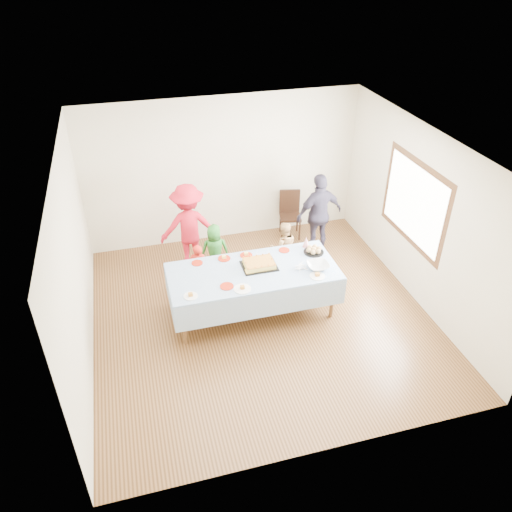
% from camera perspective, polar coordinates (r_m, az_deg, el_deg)
% --- Properties ---
extents(ground, '(5.00, 5.00, 0.00)m').
position_cam_1_polar(ground, '(7.76, 0.56, -6.72)').
color(ground, '#472C14').
rests_on(ground, ground).
extents(room_walls, '(5.04, 5.04, 2.72)m').
position_cam_1_polar(room_walls, '(6.78, 1.07, 4.96)').
color(room_walls, beige).
rests_on(room_walls, ground).
extents(party_table, '(2.50, 1.10, 0.78)m').
position_cam_1_polar(party_table, '(7.37, -0.34, -2.02)').
color(party_table, brown).
rests_on(party_table, ground).
extents(birthday_cake, '(0.52, 0.40, 0.09)m').
position_cam_1_polar(birthday_cake, '(7.41, 0.36, -0.92)').
color(birthday_cake, black).
rests_on(birthday_cake, party_table).
extents(rolls_tray, '(0.32, 0.32, 0.09)m').
position_cam_1_polar(rolls_tray, '(7.78, 6.62, 0.66)').
color(rolls_tray, black).
rests_on(rolls_tray, party_table).
extents(punch_bowl, '(0.33, 0.33, 0.08)m').
position_cam_1_polar(punch_bowl, '(7.43, 7.11, -1.14)').
color(punch_bowl, silver).
rests_on(punch_bowl, party_table).
extents(party_hat, '(0.11, 0.11, 0.18)m').
position_cam_1_polar(party_hat, '(7.88, 5.74, 1.62)').
color(party_hat, silver).
rests_on(party_hat, party_table).
extents(fork_pile, '(0.24, 0.18, 0.07)m').
position_cam_1_polar(fork_pile, '(7.39, 5.08, -1.26)').
color(fork_pile, white).
rests_on(fork_pile, party_table).
extents(plate_red_far_a, '(0.17, 0.17, 0.01)m').
position_cam_1_polar(plate_red_far_a, '(7.55, -6.74, -0.80)').
color(plate_red_far_a, '#B5210D').
rests_on(plate_red_far_a, party_table).
extents(plate_red_far_b, '(0.19, 0.19, 0.01)m').
position_cam_1_polar(plate_red_far_b, '(7.61, -3.67, -0.28)').
color(plate_red_far_b, '#B5210D').
rests_on(plate_red_far_b, party_table).
extents(plate_red_far_c, '(0.19, 0.19, 0.01)m').
position_cam_1_polar(plate_red_far_c, '(7.67, -1.13, 0.09)').
color(plate_red_far_c, '#B5210D').
rests_on(plate_red_far_c, party_table).
extents(plate_red_far_d, '(0.17, 0.17, 0.01)m').
position_cam_1_polar(plate_red_far_d, '(7.81, 3.23, 0.67)').
color(plate_red_far_d, '#B5210D').
rests_on(plate_red_far_d, party_table).
extents(plate_red_near, '(0.19, 0.19, 0.01)m').
position_cam_1_polar(plate_red_near, '(7.03, -3.36, -3.47)').
color(plate_red_near, '#B5210D').
rests_on(plate_red_near, party_table).
extents(plate_white_left, '(0.20, 0.20, 0.01)m').
position_cam_1_polar(plate_white_left, '(6.89, -7.48, -4.57)').
color(plate_white_left, white).
rests_on(plate_white_left, party_table).
extents(plate_white_mid, '(0.25, 0.25, 0.01)m').
position_cam_1_polar(plate_white_mid, '(6.97, -1.57, -3.78)').
color(plate_white_mid, white).
rests_on(plate_white_mid, party_table).
extents(plate_white_right, '(0.23, 0.23, 0.01)m').
position_cam_1_polar(plate_white_right, '(7.27, 7.01, -2.29)').
color(plate_white_right, white).
rests_on(plate_white_right, party_table).
extents(dining_chair, '(0.46, 0.46, 0.90)m').
position_cam_1_polar(dining_chair, '(9.55, 3.90, 5.16)').
color(dining_chair, black).
rests_on(dining_chair, ground).
extents(toddler_left, '(0.35, 0.27, 0.84)m').
position_cam_1_polar(toddler_left, '(8.09, -6.59, -1.31)').
color(toddler_left, red).
rests_on(toddler_left, ground).
extents(toddler_mid, '(0.50, 0.36, 0.96)m').
position_cam_1_polar(toddler_mid, '(8.38, -4.72, 0.61)').
color(toddler_mid, '#277628').
rests_on(toddler_mid, ground).
extents(toddler_right, '(0.50, 0.41, 0.95)m').
position_cam_1_polar(toddler_right, '(8.45, 3.15, 0.95)').
color(toddler_right, tan).
rests_on(toddler_right, ground).
extents(adult_left, '(1.01, 0.60, 1.53)m').
position_cam_1_polar(adult_left, '(8.55, -7.68, 3.36)').
color(adult_left, red).
rests_on(adult_left, ground).
extents(adult_right, '(0.94, 0.52, 1.52)m').
position_cam_1_polar(adult_right, '(8.94, 7.21, 4.77)').
color(adult_right, '#322D3E').
rests_on(adult_right, ground).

